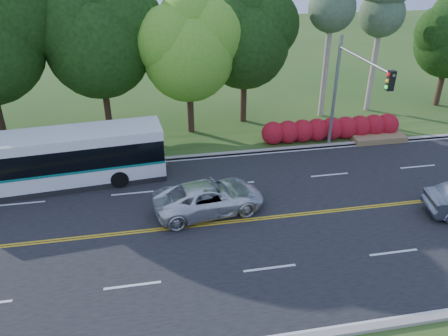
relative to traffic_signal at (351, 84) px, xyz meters
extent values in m
plane|color=#29511B|center=(-6.49, -5.40, -4.67)|extent=(120.00, 120.00, 0.00)
cube|color=black|center=(-6.49, -5.40, -4.66)|extent=(60.00, 14.00, 0.02)
cube|color=#9F9A90|center=(-6.49, 1.75, -4.60)|extent=(60.00, 0.30, 0.15)
cube|color=#29511B|center=(-6.49, 3.60, -4.62)|extent=(60.00, 4.00, 0.10)
cube|color=gold|center=(-6.49, -5.48, -4.65)|extent=(57.00, 0.10, 0.00)
cube|color=gold|center=(-6.49, -5.32, -4.65)|extent=(57.00, 0.10, 0.00)
cube|color=silver|center=(-12.49, -8.90, -4.65)|extent=(2.20, 0.12, 0.00)
cube|color=silver|center=(-6.99, -8.90, -4.65)|extent=(2.20, 0.12, 0.00)
cube|color=silver|center=(-1.49, -8.90, -4.65)|extent=(2.20, 0.12, 0.00)
cube|color=silver|center=(-17.99, -1.90, -4.65)|extent=(2.20, 0.12, 0.00)
cube|color=silver|center=(-12.49, -1.90, -4.65)|extent=(2.20, 0.12, 0.00)
cube|color=silver|center=(-6.99, -1.90, -4.65)|extent=(2.20, 0.12, 0.00)
cube|color=silver|center=(-1.49, -1.90, -4.65)|extent=(2.20, 0.12, 0.00)
cube|color=silver|center=(4.01, -1.90, -4.65)|extent=(2.20, 0.12, 0.00)
cube|color=silver|center=(-6.49, 1.45, -4.65)|extent=(57.00, 0.12, 0.00)
cube|color=silver|center=(-6.49, -12.25, -4.65)|extent=(57.00, 0.12, 0.00)
cylinder|color=black|center=(-20.49, 5.60, -2.69)|extent=(0.44, 0.44, 3.96)
sphere|color=black|center=(-18.87, 5.90, 3.25)|extent=(5.76, 5.76, 5.76)
cylinder|color=black|center=(-13.99, 6.60, -2.87)|extent=(0.44, 0.44, 3.60)
sphere|color=black|center=(-13.99, 6.60, 1.24)|extent=(6.60, 6.60, 6.60)
sphere|color=black|center=(-12.51, 6.90, 2.56)|extent=(5.28, 5.28, 5.28)
sphere|color=black|center=(-15.31, 6.40, 2.39)|extent=(4.95, 4.95, 4.95)
sphere|color=black|center=(-13.89, 7.00, 3.71)|extent=(4.29, 4.29, 4.29)
cylinder|color=black|center=(-8.49, 5.60, -3.05)|extent=(0.44, 0.44, 3.24)
sphere|color=green|center=(-8.49, 5.60, 0.60)|extent=(5.80, 5.80, 5.80)
sphere|color=green|center=(-7.19, 5.90, 1.76)|extent=(4.64, 4.64, 4.64)
sphere|color=green|center=(-9.65, 5.40, 1.61)|extent=(4.35, 4.35, 4.35)
sphere|color=green|center=(-8.39, 6.00, 2.77)|extent=(3.77, 3.77, 3.77)
cylinder|color=black|center=(-4.49, 7.10, -2.96)|extent=(0.44, 0.44, 3.42)
sphere|color=black|center=(-4.49, 7.10, 0.85)|extent=(6.00, 6.00, 6.00)
sphere|color=black|center=(-3.14, 7.40, 2.05)|extent=(4.80, 4.80, 4.80)
sphere|color=black|center=(-5.69, 6.90, 1.90)|extent=(4.50, 4.50, 4.50)
sphere|color=black|center=(-4.39, 7.50, 3.10)|extent=(3.90, 3.90, 3.90)
cylinder|color=#A79986|center=(1.51, 7.10, 0.23)|extent=(0.40, 0.40, 9.80)
sphere|color=#3C5837|center=(1.51, 7.10, 3.03)|extent=(3.23, 3.23, 3.23)
cylinder|color=#A79986|center=(5.51, 7.60, -0.12)|extent=(0.40, 0.40, 9.10)
sphere|color=#3C5837|center=(5.51, 7.60, 2.48)|extent=(3.23, 3.23, 3.23)
cylinder|color=black|center=(11.51, 7.60, -3.14)|extent=(0.44, 0.44, 3.06)
sphere|color=black|center=(10.47, 7.40, 1.12)|extent=(3.90, 3.90, 3.90)
sphere|color=maroon|center=(-3.49, 2.80, -3.92)|extent=(1.50, 1.50, 1.50)
sphere|color=maroon|center=(-2.49, 2.80, -3.92)|extent=(1.50, 1.50, 1.50)
sphere|color=maroon|center=(-1.49, 2.80, -3.92)|extent=(1.50, 1.50, 1.50)
sphere|color=maroon|center=(-0.49, 2.80, -3.92)|extent=(1.50, 1.50, 1.50)
sphere|color=maroon|center=(0.51, 2.80, -3.92)|extent=(1.50, 1.50, 1.50)
sphere|color=maroon|center=(1.51, 2.80, -3.92)|extent=(1.50, 1.50, 1.50)
sphere|color=maroon|center=(2.51, 2.80, -3.92)|extent=(1.50, 1.50, 1.50)
sphere|color=maroon|center=(3.51, 2.80, -3.92)|extent=(1.50, 1.50, 1.50)
sphere|color=maroon|center=(4.51, 2.80, -3.92)|extent=(1.50, 1.50, 1.50)
cube|color=olive|center=(3.51, 2.00, -4.47)|extent=(3.50, 1.40, 0.40)
cylinder|color=gray|center=(0.01, 1.90, -1.17)|extent=(0.20, 0.20, 7.00)
cylinder|color=gray|center=(0.01, -1.10, 1.63)|extent=(0.14, 6.00, 0.14)
cube|color=black|center=(0.01, -3.90, 1.33)|extent=(0.32, 0.28, 0.95)
sphere|color=red|center=(-0.16, -3.90, 1.63)|extent=(0.18, 0.18, 0.18)
sphere|color=yellow|center=(-0.16, -3.90, 1.33)|extent=(0.18, 0.18, 0.18)
sphere|color=#19D833|center=(-0.16, -3.90, 1.03)|extent=(0.18, 0.18, 0.18)
cube|color=white|center=(-16.42, -0.27, -3.85)|extent=(11.58, 3.44, 0.94)
cube|color=black|center=(-16.42, -0.27, -2.79)|extent=(11.53, 3.47, 1.18)
cube|color=white|center=(-16.42, -0.27, -1.93)|extent=(11.58, 3.44, 0.53)
cube|color=#0C7066|center=(-16.42, -0.27, -3.43)|extent=(11.53, 3.48, 0.13)
cube|color=black|center=(-16.42, -0.27, -4.48)|extent=(11.57, 3.34, 0.33)
cylinder|color=black|center=(-13.13, -1.11, -4.18)|extent=(0.97, 0.35, 0.95)
cylinder|color=black|center=(-13.34, 1.15, -4.18)|extent=(0.97, 0.35, 0.95)
imported|color=white|center=(-8.76, -4.26, -3.90)|extent=(5.69, 3.23, 1.50)
camera|label=1|loc=(-11.34, -22.13, 7.30)|focal=35.00mm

